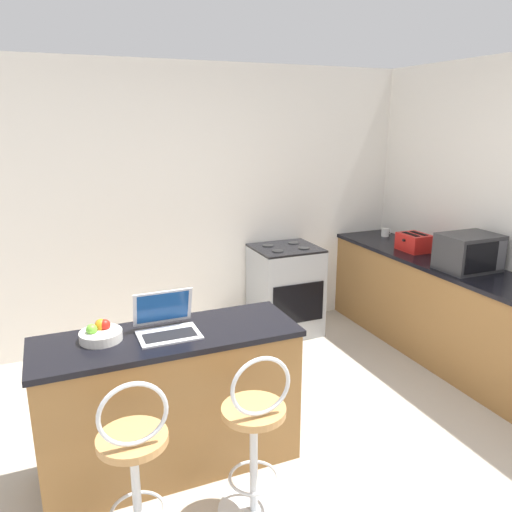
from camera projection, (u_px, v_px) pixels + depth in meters
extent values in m
cube|color=silver|center=(176.00, 207.00, 4.69)|extent=(12.00, 0.06, 2.60)
cube|color=olive|center=(171.00, 404.00, 3.03)|extent=(1.51, 0.51, 0.85)
cube|color=black|center=(168.00, 337.00, 2.91)|extent=(1.54, 0.54, 0.03)
cube|color=olive|center=(461.00, 321.00, 4.28)|extent=(0.57, 3.12, 0.85)
cube|color=black|center=(467.00, 271.00, 4.16)|extent=(0.60, 3.15, 0.03)
cylinder|color=silver|center=(137.00, 495.00, 2.45)|extent=(0.04, 0.04, 0.61)
torus|color=silver|center=(138.00, 511.00, 2.47)|extent=(0.28, 0.28, 0.02)
cylinder|color=#B7844C|center=(132.00, 439.00, 2.36)|extent=(0.34, 0.34, 0.04)
torus|color=silver|center=(133.00, 414.00, 2.23)|extent=(0.32, 0.02, 0.32)
cylinder|color=silver|center=(254.00, 510.00, 2.76)|extent=(0.40, 0.40, 0.02)
cylinder|color=silver|center=(254.00, 462.00, 2.68)|extent=(0.04, 0.04, 0.61)
torus|color=silver|center=(254.00, 477.00, 2.70)|extent=(0.28, 0.28, 0.02)
cylinder|color=#B7844C|center=(254.00, 411.00, 2.59)|extent=(0.34, 0.34, 0.04)
torus|color=silver|center=(261.00, 386.00, 2.46)|extent=(0.32, 0.02, 0.32)
cube|color=silver|center=(169.00, 335.00, 2.88)|extent=(0.35, 0.25, 0.01)
cube|color=black|center=(170.00, 335.00, 2.87)|extent=(0.30, 0.13, 0.00)
cube|color=silver|center=(163.00, 307.00, 2.97)|extent=(0.35, 0.08, 0.22)
cube|color=#19478C|center=(163.00, 307.00, 2.96)|extent=(0.31, 0.06, 0.19)
cube|color=#2D2D30|center=(469.00, 252.00, 4.10)|extent=(0.47, 0.34, 0.30)
cube|color=black|center=(482.00, 258.00, 3.93)|extent=(0.33, 0.01, 0.24)
cube|color=#4C4C51|center=(501.00, 255.00, 4.01)|extent=(0.09, 0.01, 0.24)
cube|color=red|center=(414.00, 242.00, 4.72)|extent=(0.23, 0.29, 0.16)
cube|color=black|center=(411.00, 234.00, 4.68)|extent=(0.05, 0.20, 0.00)
cube|color=black|center=(419.00, 233.00, 4.71)|extent=(0.05, 0.20, 0.00)
cube|color=black|center=(404.00, 240.00, 4.66)|extent=(0.02, 0.02, 0.02)
cube|color=#9EA3A8|center=(285.00, 291.00, 4.99)|extent=(0.62, 0.57, 0.87)
cube|color=black|center=(298.00, 304.00, 4.74)|extent=(0.53, 0.01, 0.39)
cube|color=black|center=(286.00, 248.00, 4.88)|extent=(0.62, 0.57, 0.02)
cylinder|color=black|center=(278.00, 251.00, 4.72)|extent=(0.11, 0.11, 0.01)
cylinder|color=black|center=(304.00, 248.00, 4.82)|extent=(0.11, 0.11, 0.01)
cylinder|color=black|center=(268.00, 245.00, 4.92)|extent=(0.11, 0.11, 0.01)
cylinder|color=black|center=(293.00, 243.00, 5.03)|extent=(0.11, 0.11, 0.01)
cylinder|color=silver|center=(101.00, 336.00, 2.82)|extent=(0.24, 0.24, 0.05)
sphere|color=red|center=(105.00, 325.00, 2.85)|extent=(0.07, 0.07, 0.07)
sphere|color=orange|center=(101.00, 325.00, 2.85)|extent=(0.07, 0.07, 0.07)
sphere|color=#66B233|center=(92.00, 329.00, 2.79)|extent=(0.06, 0.06, 0.06)
cylinder|color=white|center=(385.00, 232.00, 5.31)|extent=(0.08, 0.08, 0.09)
torus|color=white|center=(389.00, 232.00, 5.33)|extent=(0.01, 0.06, 0.06)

